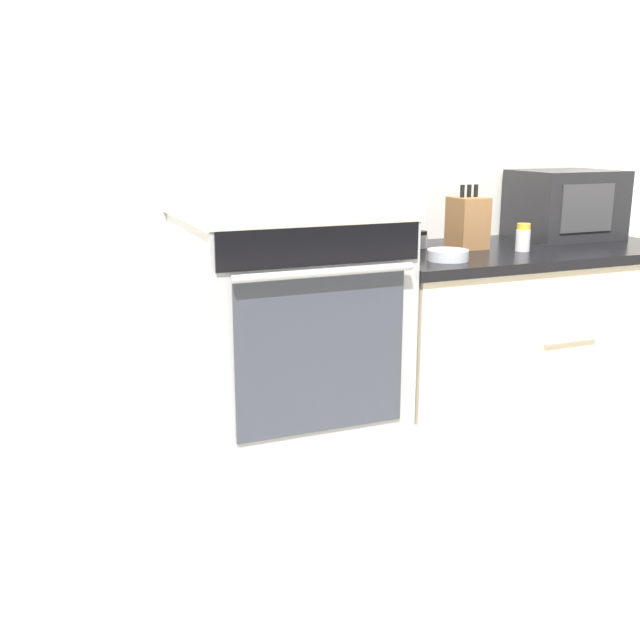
% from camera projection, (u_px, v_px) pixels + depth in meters
% --- Properties ---
extents(ground_plane, '(12.00, 12.00, 0.00)m').
position_uv_depth(ground_plane, '(414.00, 538.00, 2.52)').
color(ground_plane, beige).
extents(wall_back, '(8.00, 0.05, 2.50)m').
position_uv_depth(wall_back, '(341.00, 155.00, 2.78)').
color(wall_back, silver).
rests_on(wall_back, ground_plane).
extents(oven_cabinet_base, '(0.68, 0.60, 0.40)m').
position_uv_depth(oven_cabinet_base, '(289.00, 464.00, 2.62)').
color(oven_cabinet_base, beige).
rests_on(oven_cabinet_base, ground_plane).
extents(wall_oven, '(0.66, 0.64, 0.67)m').
position_uv_depth(wall_oven, '(288.00, 316.00, 2.48)').
color(wall_oven, '#9EA0A5').
rests_on(wall_oven, oven_cabinet_base).
extents(oven_cabinet_upper, '(0.68, 0.60, 0.57)m').
position_uv_depth(oven_cabinet_upper, '(285.00, 125.00, 2.34)').
color(oven_cabinet_upper, beige).
rests_on(oven_cabinet_upper, wall_oven).
extents(counter_unit, '(1.19, 0.63, 0.92)m').
position_uv_depth(counter_unit, '(512.00, 364.00, 2.90)').
color(counter_unit, beige).
rests_on(counter_unit, ground_plane).
extents(microwave, '(0.39, 0.31, 0.27)m').
position_uv_depth(microwave, '(565.00, 204.00, 2.99)').
color(microwave, '#232326').
rests_on(microwave, counter_unit).
extents(knife_block, '(0.12, 0.13, 0.23)m').
position_uv_depth(knife_block, '(468.00, 222.00, 2.73)').
color(knife_block, olive).
rests_on(knife_block, counter_unit).
extents(bowl, '(0.14, 0.14, 0.04)m').
position_uv_depth(bowl, '(448.00, 255.00, 2.48)').
color(bowl, silver).
rests_on(bowl, counter_unit).
extents(condiment_jar_near, '(0.05, 0.05, 0.06)m').
position_uv_depth(condiment_jar_near, '(421.00, 240.00, 2.75)').
color(condiment_jar_near, silver).
rests_on(condiment_jar_near, counter_unit).
extents(condiment_jar_mid, '(0.05, 0.05, 0.10)m').
position_uv_depth(condiment_jar_mid, '(523.00, 238.00, 2.67)').
color(condiment_jar_mid, silver).
rests_on(condiment_jar_mid, counter_unit).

